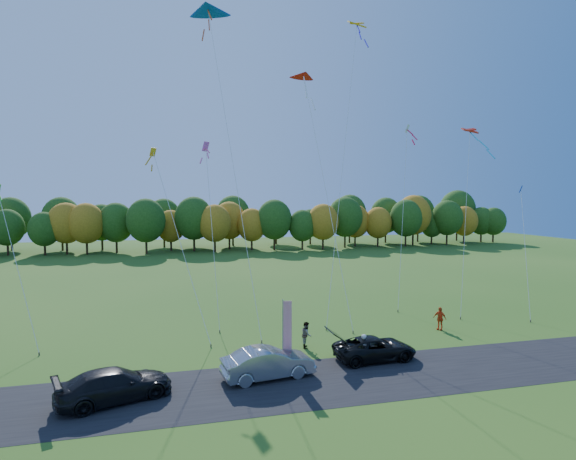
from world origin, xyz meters
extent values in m
plane|color=#295516|center=(0.00, 0.00, 0.00)|extent=(160.00, 160.00, 0.00)
cube|color=black|center=(0.00, -4.00, 0.01)|extent=(90.00, 6.00, 0.01)
imported|color=black|center=(3.24, -1.80, 0.66)|extent=(4.85, 2.40, 1.32)
imported|color=#9E9EA2|center=(-3.24, -2.96, 0.79)|extent=(4.97, 2.37, 1.57)
imported|color=black|center=(-10.57, -3.86, 0.74)|extent=(5.51, 3.65, 1.48)
imported|color=white|center=(2.55, -1.86, 0.78)|extent=(0.45, 0.61, 1.56)
imported|color=gray|center=(0.01, 1.17, 0.80)|extent=(0.77, 0.90, 1.60)
imported|color=red|center=(10.18, 2.53, 0.81)|extent=(0.83, 1.02, 1.62)
cylinder|color=#999999|center=(-2.22, -1.94, 1.92)|extent=(0.06, 0.06, 3.84)
cube|color=red|center=(-1.99, -1.99, 2.30)|extent=(0.48, 0.13, 2.88)
cube|color=navy|center=(-1.99, -1.96, 3.37)|extent=(0.47, 0.12, 0.75)
cylinder|color=#4C3F33|center=(-2.56, 2.59, 0.10)|extent=(0.08, 0.08, 0.20)
cone|color=#0C46B2|center=(-4.95, 13.93, 25.05)|extent=(3.59, 2.75, 3.93)
cylinder|color=#4C3F33|center=(2.37, 4.32, 0.10)|extent=(0.08, 0.08, 0.20)
cube|color=#FFA70E|center=(9.10, 15.75, 25.70)|extent=(3.69, 1.27, 1.38)
cylinder|color=#4C3F33|center=(3.90, 3.15, 0.10)|extent=(0.08, 0.08, 0.20)
cone|color=red|center=(3.04, 12.80, 19.85)|extent=(2.27, 1.74, 2.49)
cylinder|color=#4C3F33|center=(13.27, 4.58, 0.10)|extent=(0.08, 0.08, 0.20)
cube|color=red|center=(18.45, 11.32, 15.45)|extent=(3.15, 1.10, 1.21)
cylinder|color=#4C3F33|center=(-5.78, 2.57, 0.10)|extent=(0.08, 0.08, 0.20)
cube|color=#FFAC1A|center=(-9.33, 9.00, 12.61)|extent=(1.03, 1.03, 1.22)
cylinder|color=#4C3F33|center=(-15.73, 3.47, 0.10)|extent=(0.08, 0.08, 0.20)
cylinder|color=#4C3F33|center=(9.65, 7.72, 0.10)|extent=(0.08, 0.08, 0.20)
cube|color=white|center=(12.96, 12.84, 15.67)|extent=(1.22, 1.22, 1.45)
cylinder|color=#4C3F33|center=(-4.98, 5.45, 0.10)|extent=(0.08, 0.08, 0.20)
cube|color=#FD54DC|center=(-5.43, 11.30, 13.37)|extent=(1.28, 1.28, 1.52)
cylinder|color=#4C3F33|center=(17.87, 2.62, 0.10)|extent=(0.08, 0.08, 0.20)
cube|color=#0D2DB9|center=(20.72, 7.36, 10.05)|extent=(1.02, 1.02, 1.20)
camera|label=1|loc=(-7.59, -25.13, 9.24)|focal=28.00mm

